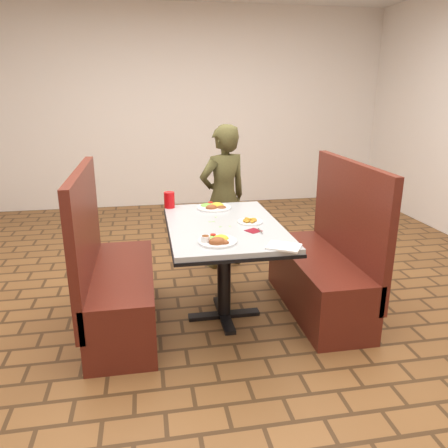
{
  "coord_description": "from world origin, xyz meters",
  "views": [
    {
      "loc": [
        -0.53,
        -2.96,
        1.69
      ],
      "look_at": [
        0.0,
        0.0,
        0.75
      ],
      "focal_mm": 35.0,
      "sensor_mm": 36.0,
      "label": 1
    }
  ],
  "objects_px": {
    "dining_table": "(224,237)",
    "red_tumbler": "(169,200)",
    "near_dinner_plate": "(217,239)",
    "booth_bench_right": "(324,270)",
    "booth_bench_left": "(115,285)",
    "far_dinner_plate": "(214,206)",
    "diner_person": "(223,198)",
    "plantain_plate": "(250,221)"
  },
  "relations": [
    {
      "from": "diner_person",
      "to": "far_dinner_plate",
      "type": "distance_m",
      "value": 0.62
    },
    {
      "from": "dining_table",
      "to": "plantain_plate",
      "type": "height_order",
      "value": "plantain_plate"
    },
    {
      "from": "near_dinner_plate",
      "to": "red_tumbler",
      "type": "bearing_deg",
      "value": 105.02
    },
    {
      "from": "dining_table",
      "to": "far_dinner_plate",
      "type": "xyz_separation_m",
      "value": [
        -0.0,
        0.43,
        0.12
      ]
    },
    {
      "from": "booth_bench_left",
      "to": "near_dinner_plate",
      "type": "xyz_separation_m",
      "value": [
        0.68,
        -0.38,
        0.45
      ]
    },
    {
      "from": "near_dinner_plate",
      "to": "booth_bench_right",
      "type": "bearing_deg",
      "value": 22.83
    },
    {
      "from": "near_dinner_plate",
      "to": "diner_person",
      "type": "bearing_deg",
      "value": 78.21
    },
    {
      "from": "booth_bench_left",
      "to": "near_dinner_plate",
      "type": "distance_m",
      "value": 0.9
    },
    {
      "from": "red_tumbler",
      "to": "booth_bench_left",
      "type": "bearing_deg",
      "value": -129.83
    },
    {
      "from": "diner_person",
      "to": "red_tumbler",
      "type": "distance_m",
      "value": 0.74
    },
    {
      "from": "dining_table",
      "to": "near_dinner_plate",
      "type": "bearing_deg",
      "value": -106.74
    },
    {
      "from": "diner_person",
      "to": "far_dinner_plate",
      "type": "xyz_separation_m",
      "value": [
        -0.18,
        -0.59,
        0.09
      ]
    },
    {
      "from": "booth_bench_right",
      "to": "near_dinner_plate",
      "type": "distance_m",
      "value": 1.09
    },
    {
      "from": "plantain_plate",
      "to": "far_dinner_plate",
      "type": "bearing_deg",
      "value": 114.61
    },
    {
      "from": "dining_table",
      "to": "booth_bench_left",
      "type": "height_order",
      "value": "booth_bench_left"
    },
    {
      "from": "near_dinner_plate",
      "to": "far_dinner_plate",
      "type": "xyz_separation_m",
      "value": [
        0.11,
        0.82,
        -0.0
      ]
    },
    {
      "from": "red_tumbler",
      "to": "far_dinner_plate",
      "type": "bearing_deg",
      "value": -14.67
    },
    {
      "from": "diner_person",
      "to": "near_dinner_plate",
      "type": "relative_size",
      "value": 5.55
    },
    {
      "from": "booth_bench_left",
      "to": "near_dinner_plate",
      "type": "bearing_deg",
      "value": -29.42
    },
    {
      "from": "dining_table",
      "to": "red_tumbler",
      "type": "xyz_separation_m",
      "value": [
        -0.36,
        0.53,
        0.16
      ]
    },
    {
      "from": "booth_bench_left",
      "to": "booth_bench_right",
      "type": "relative_size",
      "value": 1.0
    },
    {
      "from": "booth_bench_left",
      "to": "far_dinner_plate",
      "type": "bearing_deg",
      "value": 28.6
    },
    {
      "from": "far_dinner_plate",
      "to": "plantain_plate",
      "type": "bearing_deg",
      "value": -65.39
    },
    {
      "from": "booth_bench_left",
      "to": "dining_table",
      "type": "bearing_deg",
      "value": 0.0
    },
    {
      "from": "dining_table",
      "to": "far_dinner_plate",
      "type": "distance_m",
      "value": 0.45
    },
    {
      "from": "diner_person",
      "to": "plantain_plate",
      "type": "bearing_deg",
      "value": 68.56
    },
    {
      "from": "diner_person",
      "to": "dining_table",
      "type": "bearing_deg",
      "value": 57.83
    },
    {
      "from": "far_dinner_plate",
      "to": "dining_table",
      "type": "bearing_deg",
      "value": -89.34
    },
    {
      "from": "booth_bench_left",
      "to": "red_tumbler",
      "type": "relative_size",
      "value": 9.26
    },
    {
      "from": "dining_table",
      "to": "booth_bench_right",
      "type": "distance_m",
      "value": 0.86
    },
    {
      "from": "far_dinner_plate",
      "to": "booth_bench_right",
      "type": "bearing_deg",
      "value": -28.3
    },
    {
      "from": "near_dinner_plate",
      "to": "plantain_plate",
      "type": "height_order",
      "value": "near_dinner_plate"
    },
    {
      "from": "red_tumbler",
      "to": "diner_person",
      "type": "bearing_deg",
      "value": 42.76
    },
    {
      "from": "diner_person",
      "to": "far_dinner_plate",
      "type": "relative_size",
      "value": 5.07
    },
    {
      "from": "booth_bench_left",
      "to": "plantain_plate",
      "type": "height_order",
      "value": "booth_bench_left"
    },
    {
      "from": "booth_bench_left",
      "to": "red_tumbler",
      "type": "height_order",
      "value": "booth_bench_left"
    },
    {
      "from": "dining_table",
      "to": "red_tumbler",
      "type": "relative_size",
      "value": 9.35
    },
    {
      "from": "booth_bench_right",
      "to": "diner_person",
      "type": "relative_size",
      "value": 0.87
    },
    {
      "from": "near_dinner_plate",
      "to": "dining_table",
      "type": "bearing_deg",
      "value": 73.26
    },
    {
      "from": "booth_bench_right",
      "to": "near_dinner_plate",
      "type": "xyz_separation_m",
      "value": [
        -0.91,
        -0.38,
        0.45
      ]
    },
    {
      "from": "near_dinner_plate",
      "to": "far_dinner_plate",
      "type": "height_order",
      "value": "near_dinner_plate"
    },
    {
      "from": "far_dinner_plate",
      "to": "red_tumbler",
      "type": "xyz_separation_m",
      "value": [
        -0.36,
        0.09,
        0.04
      ]
    }
  ]
}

